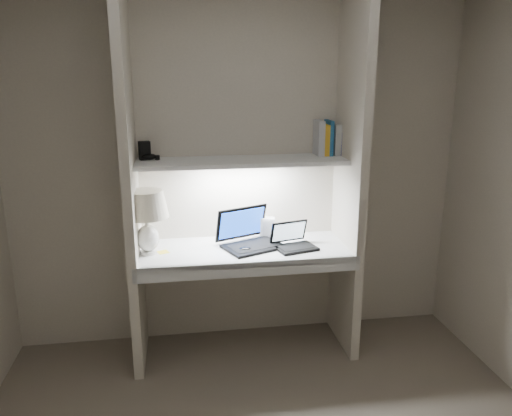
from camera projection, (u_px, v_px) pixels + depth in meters
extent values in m
cube|color=beige|center=(239.00, 171.00, 3.54)|extent=(3.20, 0.01, 2.50)
cube|color=beige|center=(130.00, 183.00, 3.17)|extent=(0.06, 0.55, 2.50)
cube|color=beige|center=(350.00, 176.00, 3.39)|extent=(0.06, 0.55, 2.50)
cube|color=white|center=(244.00, 250.00, 3.41)|extent=(1.40, 0.55, 0.04)
cube|color=silver|center=(250.00, 269.00, 3.17)|extent=(1.46, 0.03, 0.10)
cube|color=silver|center=(242.00, 162.00, 3.34)|extent=(1.40, 0.36, 0.03)
cube|color=white|center=(242.00, 165.00, 3.35)|extent=(0.60, 0.04, 0.02)
cylinder|color=white|center=(149.00, 252.00, 3.30)|extent=(0.11, 0.11, 0.02)
ellipsoid|color=white|center=(148.00, 238.00, 3.27)|extent=(0.15, 0.15, 0.18)
cylinder|color=white|center=(147.00, 223.00, 3.24)|extent=(0.02, 0.02, 0.08)
sphere|color=#FFD899|center=(146.00, 211.00, 3.22)|extent=(0.04, 0.04, 0.04)
cube|color=black|center=(253.00, 247.00, 3.40)|extent=(0.46, 0.40, 0.02)
cube|color=black|center=(253.00, 245.00, 3.40)|extent=(0.37, 0.30, 0.00)
cube|color=black|center=(241.00, 223.00, 3.50)|extent=(0.38, 0.21, 0.24)
cube|color=blue|center=(242.00, 223.00, 3.49)|extent=(0.33, 0.18, 0.20)
cube|color=black|center=(296.00, 248.00, 3.37)|extent=(0.30, 0.25, 0.02)
cube|color=black|center=(296.00, 247.00, 3.37)|extent=(0.25, 0.18, 0.00)
cube|color=black|center=(289.00, 231.00, 3.45)|extent=(0.27, 0.12, 0.16)
cube|color=#CFEAFF|center=(289.00, 232.00, 3.45)|extent=(0.24, 0.10, 0.13)
cube|color=silver|center=(268.00, 227.00, 3.62)|extent=(0.12, 0.09, 0.14)
ellipsoid|color=black|center=(245.00, 249.00, 3.33)|extent=(0.09, 0.06, 0.03)
torus|color=black|center=(291.00, 245.00, 3.44)|extent=(0.10, 0.10, 0.01)
cube|color=yellow|center=(163.00, 252.00, 3.32)|extent=(0.09, 0.09, 0.00)
cube|color=white|center=(345.00, 139.00, 3.52)|extent=(0.04, 0.16, 0.22)
cube|color=#27289C|center=(341.00, 137.00, 3.51)|extent=(0.04, 0.16, 0.24)
cube|color=#B8B9B4|center=(335.00, 139.00, 3.51)|extent=(0.04, 0.16, 0.21)
cube|color=#205D8C|center=(329.00, 138.00, 3.50)|extent=(0.03, 0.16, 0.24)
cube|color=gold|center=(324.00, 140.00, 3.50)|extent=(0.04, 0.16, 0.21)
cube|color=#B8B9BD|center=(319.00, 138.00, 3.49)|extent=(0.04, 0.16, 0.24)
cube|color=black|center=(145.00, 151.00, 3.31)|extent=(0.08, 0.07, 0.12)
ellipsoid|color=black|center=(149.00, 157.00, 3.30)|extent=(0.11, 0.09, 0.04)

